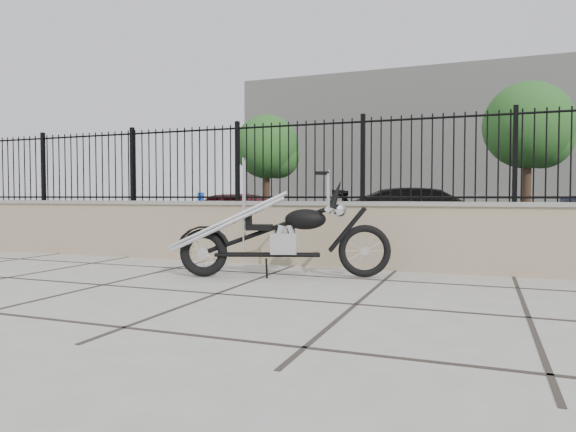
# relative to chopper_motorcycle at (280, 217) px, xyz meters

# --- Properties ---
(ground_plane) EXTENTS (90.00, 90.00, 0.00)m
(ground_plane) POSITION_rel_chopper_motorcycle_xyz_m (-0.20, -1.29, -0.77)
(ground_plane) COLOR #99968E
(ground_plane) RESTS_ON ground
(parking_lot) EXTENTS (30.00, 30.00, 0.00)m
(parking_lot) POSITION_rel_chopper_motorcycle_xyz_m (-0.20, 11.21, -0.77)
(parking_lot) COLOR black
(parking_lot) RESTS_ON ground
(retaining_wall) EXTENTS (14.00, 0.36, 0.96)m
(retaining_wall) POSITION_rel_chopper_motorcycle_xyz_m (-0.20, 1.21, -0.29)
(retaining_wall) COLOR gray
(retaining_wall) RESTS_ON ground_plane
(iron_fence) EXTENTS (14.00, 0.08, 1.20)m
(iron_fence) POSITION_rel_chopper_motorcycle_xyz_m (-0.20, 1.21, 0.79)
(iron_fence) COLOR black
(iron_fence) RESTS_ON retaining_wall
(background_building) EXTENTS (22.00, 6.00, 8.00)m
(background_building) POSITION_rel_chopper_motorcycle_xyz_m (-0.20, 25.21, 3.23)
(background_building) COLOR beige
(background_building) RESTS_ON ground_plane
(chopper_motorcycle) EXTENTS (2.58, 1.26, 1.54)m
(chopper_motorcycle) POSITION_rel_chopper_motorcycle_xyz_m (0.00, 0.00, 0.00)
(chopper_motorcycle) COLOR black
(chopper_motorcycle) RESTS_ON ground_plane
(car_red) EXTENTS (3.73, 2.30, 1.18)m
(car_red) POSITION_rel_chopper_motorcycle_xyz_m (-3.32, 5.84, -0.18)
(car_red) COLOR #42090D
(car_red) RESTS_ON parking_lot
(car_black) EXTENTS (4.48, 2.50, 1.23)m
(car_black) POSITION_rel_chopper_motorcycle_xyz_m (1.30, 5.67, -0.16)
(car_black) COLOR black
(car_black) RESTS_ON parking_lot
(bollard_a) EXTENTS (0.13, 0.13, 1.11)m
(bollard_a) POSITION_rel_chopper_motorcycle_xyz_m (-3.07, 3.26, -0.22)
(bollard_a) COLOR blue
(bollard_a) RESTS_ON ground_plane
(bollard_b) EXTENTS (0.12, 0.12, 0.94)m
(bollard_b) POSITION_rel_chopper_motorcycle_xyz_m (2.93, 3.31, -0.30)
(bollard_b) COLOR blue
(bollard_b) RESTS_ON ground_plane
(tree_left) EXTENTS (2.88, 2.88, 4.86)m
(tree_left) POSITION_rel_chopper_motorcycle_xyz_m (-6.77, 15.32, 2.63)
(tree_left) COLOR #382619
(tree_left) RESTS_ON ground_plane
(tree_right) EXTENTS (3.27, 3.27, 5.53)m
(tree_right) POSITION_rel_chopper_motorcycle_xyz_m (3.95, 15.39, 3.10)
(tree_right) COLOR #382619
(tree_right) RESTS_ON ground_plane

